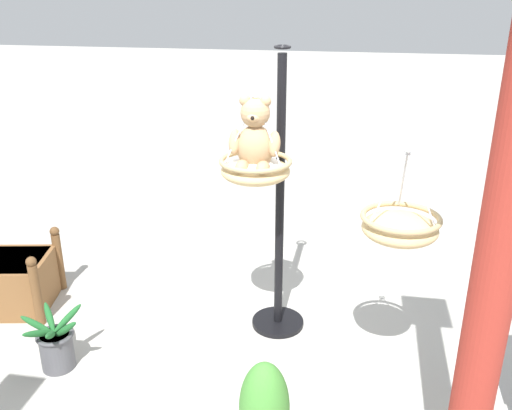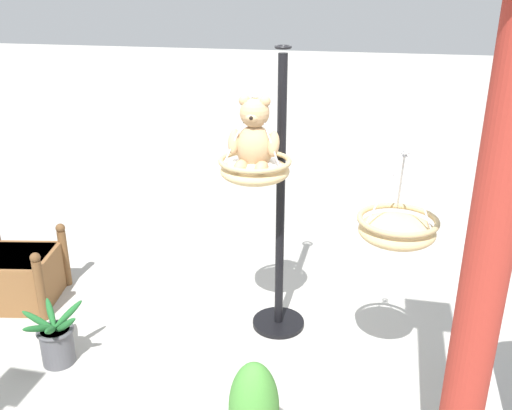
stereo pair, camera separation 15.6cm
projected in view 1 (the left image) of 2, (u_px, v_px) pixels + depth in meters
name	position (u px, v px, depth m)	size (l,w,h in m)	color
ground_plane	(256.00, 327.00, 4.77)	(40.00, 40.00, 0.00)	#ADAAA3
display_pole_central	(279.00, 250.00, 4.55)	(0.44, 0.44, 2.33)	black
hanging_basket_with_teddy	(256.00, 169.00, 4.06)	(0.53, 0.53, 0.63)	tan
teddy_bear	(255.00, 139.00, 3.95)	(0.37, 0.32, 0.54)	tan
hanging_basket_left_high	(400.00, 226.00, 3.59)	(0.52, 0.52, 0.61)	tan
greenhouse_pillar_left	(493.00, 287.00, 2.64)	(0.41, 0.41, 2.91)	#9E2D23
wooden_planter_box	(14.00, 280.00, 5.01)	(0.82, 0.79, 0.64)	brown
potted_plant_flowering_red	(56.00, 345.00, 4.21)	(0.48, 0.49, 0.47)	#4C4C51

